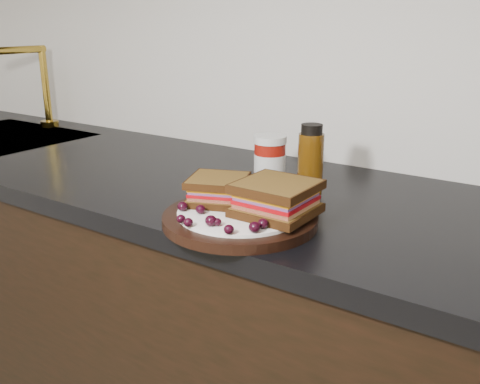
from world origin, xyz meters
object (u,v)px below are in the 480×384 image
object	(u,v)px
condiment_jar	(270,159)
oil_bottle	(311,159)
plate	(240,219)
sandwich_left	(218,190)

from	to	relation	value
condiment_jar	oil_bottle	size ratio (longest dim) A/B	0.73
plate	condiment_jar	size ratio (longest dim) A/B	2.58
sandwich_left	oil_bottle	world-z (taller)	oil_bottle
plate	oil_bottle	bearing A→B (deg)	84.96
oil_bottle	sandwich_left	bearing A→B (deg)	-111.42
plate	sandwich_left	size ratio (longest dim) A/B	2.64
plate	sandwich_left	world-z (taller)	sandwich_left
sandwich_left	condiment_jar	world-z (taller)	condiment_jar
sandwich_left	plate	bearing A→B (deg)	-38.65
plate	condiment_jar	bearing A→B (deg)	109.77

